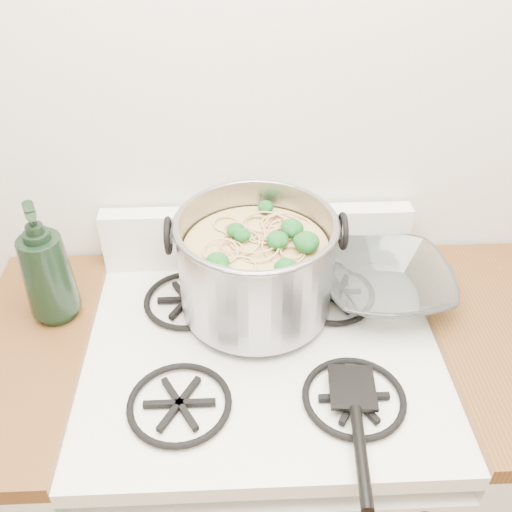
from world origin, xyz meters
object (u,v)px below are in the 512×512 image
object	(u,v)px
gas_range	(262,470)
bottle	(45,263)
stock_pot	(256,266)
spatula	(353,385)
glass_bowl	(384,289)

from	to	relation	value
gas_range	bottle	size ratio (longest dim) A/B	3.21
stock_pot	bottle	world-z (taller)	bottle
bottle	spatula	bearing A→B (deg)	-44.80
spatula	glass_bowl	distance (m)	0.30
stock_pot	glass_bowl	xyz separation A→B (m)	(0.30, 0.02, -0.09)
spatula	glass_bowl	world-z (taller)	glass_bowl
gas_range	stock_pot	size ratio (longest dim) A/B	2.44
stock_pot	spatula	xyz separation A→B (m)	(0.18, -0.26, -0.10)
glass_bowl	gas_range	bearing A→B (deg)	-154.16
gas_range	spatula	world-z (taller)	spatula
stock_pot	glass_bowl	world-z (taller)	stock_pot
gas_range	stock_pot	xyz separation A→B (m)	(-0.01, 0.12, 0.59)
glass_bowl	spatula	bearing A→B (deg)	-114.00
glass_bowl	bottle	world-z (taller)	bottle
spatula	glass_bowl	bearing A→B (deg)	70.80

